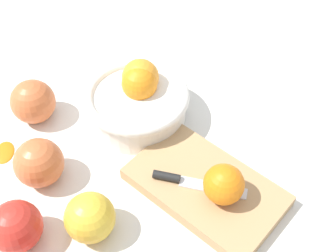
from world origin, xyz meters
TOP-DOWN VIEW (x-y plane):
  - ground_plane at (0.00, 0.00)m, footprint 2.40×2.40m
  - bowl at (-0.12, 0.09)m, footprint 0.20×0.20m
  - cutting_board at (0.09, 0.08)m, footprint 0.27×0.19m
  - orange_on_board at (0.12, 0.08)m, footprint 0.07×0.07m
  - knife at (0.06, 0.05)m, footprint 0.13×0.11m
  - apple_front_center at (-0.03, -0.20)m, footprint 0.08×0.08m
  - apple_front_left at (-0.24, -0.06)m, footprint 0.08×0.08m
  - apple_front_left_2 at (-0.11, -0.12)m, footprint 0.08×0.08m
  - apple_front_center_2 at (0.03, -0.11)m, footprint 0.08×0.08m
  - citrus_peel at (-0.20, -0.15)m, footprint 0.06×0.06m

SIDE VIEW (x-z plane):
  - ground_plane at x=0.00m, z-range 0.00..0.00m
  - citrus_peel at x=-0.20m, z-range 0.00..0.01m
  - cutting_board at x=0.09m, z-range 0.00..0.02m
  - knife at x=0.06m, z-range 0.02..0.04m
  - apple_front_center_2 at x=0.03m, z-range 0.00..0.08m
  - apple_front_center at x=-0.03m, z-range 0.00..0.08m
  - apple_front_left_2 at x=-0.11m, z-range 0.00..0.08m
  - apple_front_left at x=-0.24m, z-range 0.00..0.08m
  - bowl at x=-0.12m, z-range -0.01..0.10m
  - orange_on_board at x=0.12m, z-range 0.02..0.09m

